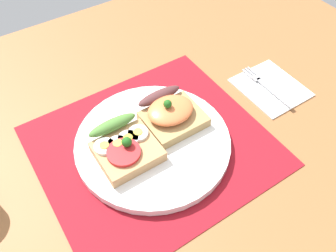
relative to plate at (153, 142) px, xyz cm
name	(u,v)px	position (x,y,z in cm)	size (l,w,h in cm)	color
ground_plane	(153,152)	(0.00, 0.00, -2.63)	(120.00, 90.00, 3.20)	brown
placemat	(153,146)	(0.00, 0.00, -0.88)	(36.60, 33.26, 0.30)	maroon
plate	(153,142)	(0.00, 0.00, 0.00)	(25.51, 25.51, 1.46)	white
sandwich_egg_tomato	(125,147)	(-4.96, 0.19, 2.25)	(9.34, 9.84, 4.19)	tan
sandwich_salmon	(171,113)	(4.78, 1.91, 2.58)	(9.68, 9.59, 5.23)	tan
napkin	(271,87)	(26.36, -0.51, -0.73)	(11.12, 12.43, 0.60)	white
fork	(266,86)	(25.43, -0.10, -0.27)	(1.62, 12.95, 0.32)	#B7B7BC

